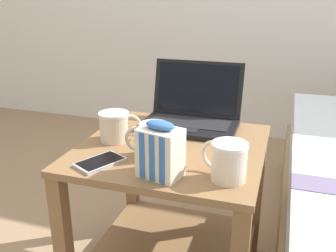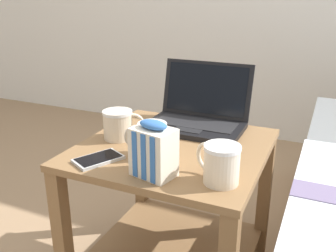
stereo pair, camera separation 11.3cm
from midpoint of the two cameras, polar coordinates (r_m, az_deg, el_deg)
bedside_table at (r=1.29m, az=-1.96°, el=-11.02°), size 0.58×0.58×0.55m
laptop at (r=1.36m, az=1.20°, el=1.91°), size 0.34×0.26×0.22m
mug_front_left at (r=1.10m, az=-5.31°, el=-1.94°), size 0.13×0.09×0.10m
mug_front_right at (r=0.97m, az=5.85°, el=-5.15°), size 0.13×0.09×0.10m
mug_mid_center at (r=1.24m, az=-10.67°, el=0.11°), size 0.13×0.10×0.10m
snack_bag at (r=0.98m, az=-4.51°, el=-3.90°), size 0.13×0.10×0.15m
cell_phone at (r=1.10m, az=-13.23°, el=-5.45°), size 0.13×0.16×0.01m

